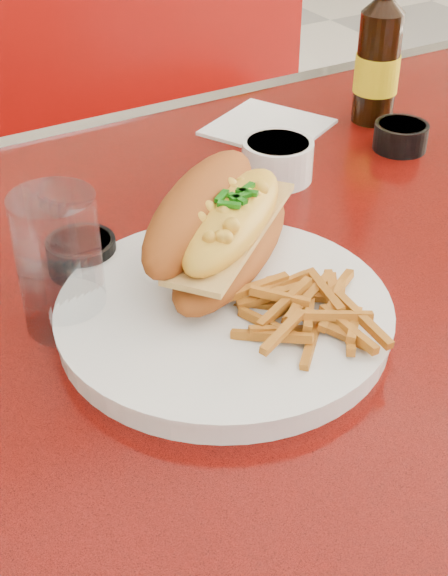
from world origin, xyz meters
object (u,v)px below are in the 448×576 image
gravy_ramekin (277,159)px  beer_bottle (378,57)px  sauce_cup_right (401,135)px  dinner_plate (224,314)px  booth_bench_far (97,257)px  diner_table (346,353)px  mac_hoagie (221,225)px  sauce_cup_left (82,253)px  water_tumbler (60,263)px  fork (288,286)px

gravy_ramekin → beer_bottle: (0.20, 0.08, 0.06)m
sauce_cup_right → dinner_plate: bearing=-151.5°
booth_bench_far → diner_table: bearing=-90.0°
sauce_cup_right → diner_table: bearing=-141.0°
gravy_ramekin → sauce_cup_right: gravy_ramekin is taller
booth_bench_far → mac_hoagie: bearing=-101.7°
sauce_cup_left → water_tumbler: bearing=-121.4°
fork → sauce_cup_right: (0.30, 0.20, -0.00)m
diner_table → sauce_cup_right: bearing=39.0°
gravy_ramekin → dinner_plate: bearing=-132.6°
booth_bench_far → beer_bottle: beer_bottle is taller
booth_bench_far → fork: size_ratio=9.64×
gravy_ramekin → beer_bottle: bearing=20.9°
booth_bench_far → mac_hoagie: booth_bench_far is taller
sauce_cup_right → water_tumbler: size_ratio=0.59×
mac_hoagie → gravy_ramekin: 0.22m
fork → gravy_ramekin: gravy_ramekin is taller
diner_table → sauce_cup_right: 0.28m
diner_table → mac_hoagie: size_ratio=5.16×
mac_hoagie → fork: 0.08m
mac_hoagie → gravy_ramekin: (0.16, 0.15, -0.04)m
mac_hoagie → diner_table: bearing=-37.6°
gravy_ramekin → water_tumbler: water_tumbler is taller
mac_hoagie → gravy_ramekin: mac_hoagie is taller
mac_hoagie → sauce_cup_left: size_ratio=2.71×
mac_hoagie → beer_bottle: (0.36, 0.23, 0.02)m
mac_hoagie → fork: size_ratio=1.91×
diner_table → water_tumbler: (-0.32, 0.01, 0.22)m
diner_table → gravy_ramekin: 0.24m
diner_table → beer_bottle: 0.39m
booth_bench_far → water_tumbler: size_ratio=9.54×
mac_hoagie → dinner_plate: bearing=-156.5°
diner_table → mac_hoagie: bearing=-178.9°
dinner_plate → booth_bench_far: bearing=77.1°
gravy_ramekin → sauce_cup_right: 0.18m
diner_table → dinner_plate: size_ratio=3.70×
diner_table → sauce_cup_left: size_ratio=13.98×
sauce_cup_left → booth_bench_far: bearing=69.5°
dinner_plate → water_tumbler: 0.15m
gravy_ramekin → beer_bottle: beer_bottle is taller
diner_table → fork: 0.24m
dinner_plate → sauce_cup_right: size_ratio=4.44×
dinner_plate → sauce_cup_left: sauce_cup_left is taller
diner_table → gravy_ramekin: gravy_ramekin is taller
sauce_cup_right → water_tumbler: 0.50m
diner_table → sauce_cup_left: (-0.27, 0.08, 0.18)m
sauce_cup_left → beer_bottle: 0.49m
diner_table → water_tumbler: bearing=178.2°
diner_table → sauce_cup_right: sauce_cup_right is taller
booth_bench_far → water_tumbler: (-0.32, -0.80, 0.55)m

